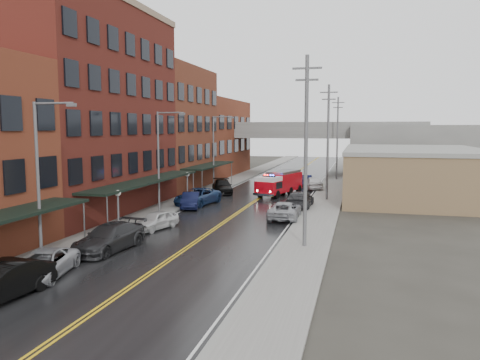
# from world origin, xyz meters

# --- Properties ---
(ground) EXTENTS (220.00, 220.00, 0.00)m
(ground) POSITION_xyz_m (0.00, 0.00, 0.00)
(ground) COLOR #2D2B26
(ground) RESTS_ON ground
(road) EXTENTS (11.00, 160.00, 0.02)m
(road) POSITION_xyz_m (0.00, 30.00, 0.01)
(road) COLOR black
(road) RESTS_ON ground
(sidewalk_left) EXTENTS (3.00, 160.00, 0.15)m
(sidewalk_left) POSITION_xyz_m (-7.30, 30.00, 0.07)
(sidewalk_left) COLOR slate
(sidewalk_left) RESTS_ON ground
(sidewalk_right) EXTENTS (3.00, 160.00, 0.15)m
(sidewalk_right) POSITION_xyz_m (7.30, 30.00, 0.07)
(sidewalk_right) COLOR slate
(sidewalk_right) RESTS_ON ground
(curb_left) EXTENTS (0.30, 160.00, 0.15)m
(curb_left) POSITION_xyz_m (-5.65, 30.00, 0.07)
(curb_left) COLOR gray
(curb_left) RESTS_ON ground
(curb_right) EXTENTS (0.30, 160.00, 0.15)m
(curb_right) POSITION_xyz_m (5.65, 30.00, 0.07)
(curb_right) COLOR gray
(curb_right) RESTS_ON ground
(brick_building_b) EXTENTS (9.00, 20.00, 18.00)m
(brick_building_b) POSITION_xyz_m (-13.30, 23.00, 9.00)
(brick_building_b) COLOR #521B15
(brick_building_b) RESTS_ON ground
(brick_building_c) EXTENTS (9.00, 15.00, 15.00)m
(brick_building_c) POSITION_xyz_m (-13.30, 40.50, 7.50)
(brick_building_c) COLOR brown
(brick_building_c) RESTS_ON ground
(brick_building_far) EXTENTS (9.00, 20.00, 12.00)m
(brick_building_far) POSITION_xyz_m (-13.30, 58.00, 6.00)
(brick_building_far) COLOR brown
(brick_building_far) RESTS_ON ground
(tan_building) EXTENTS (14.00, 22.00, 5.00)m
(tan_building) POSITION_xyz_m (16.00, 40.00, 2.50)
(tan_building) COLOR #8C6E4B
(tan_building) RESTS_ON ground
(right_far_block) EXTENTS (18.00, 30.00, 8.00)m
(right_far_block) POSITION_xyz_m (18.00, 70.00, 4.00)
(right_far_block) COLOR slate
(right_far_block) RESTS_ON ground
(awning_1) EXTENTS (2.60, 18.00, 3.09)m
(awning_1) POSITION_xyz_m (-7.49, 23.00, 2.99)
(awning_1) COLOR black
(awning_1) RESTS_ON ground
(awning_2) EXTENTS (2.60, 13.00, 3.09)m
(awning_2) POSITION_xyz_m (-7.49, 40.50, 2.99)
(awning_2) COLOR black
(awning_2) RESTS_ON ground
(globe_lamp_1) EXTENTS (0.44, 0.44, 3.12)m
(globe_lamp_1) POSITION_xyz_m (-6.40, 16.00, 2.31)
(globe_lamp_1) COLOR #59595B
(globe_lamp_1) RESTS_ON ground
(globe_lamp_2) EXTENTS (0.44, 0.44, 3.12)m
(globe_lamp_2) POSITION_xyz_m (-6.40, 30.00, 2.31)
(globe_lamp_2) COLOR #59595B
(globe_lamp_2) RESTS_ON ground
(street_lamp_0) EXTENTS (2.64, 0.22, 9.00)m
(street_lamp_0) POSITION_xyz_m (-6.55, 8.00, 5.19)
(street_lamp_0) COLOR #59595B
(street_lamp_0) RESTS_ON ground
(street_lamp_1) EXTENTS (2.64, 0.22, 9.00)m
(street_lamp_1) POSITION_xyz_m (-6.55, 24.00, 5.19)
(street_lamp_1) COLOR #59595B
(street_lamp_1) RESTS_ON ground
(street_lamp_2) EXTENTS (2.64, 0.22, 9.00)m
(street_lamp_2) POSITION_xyz_m (-6.55, 40.00, 5.19)
(street_lamp_2) COLOR #59595B
(street_lamp_2) RESTS_ON ground
(utility_pole_0) EXTENTS (1.80, 0.24, 12.00)m
(utility_pole_0) POSITION_xyz_m (7.20, 15.00, 6.31)
(utility_pole_0) COLOR #59595B
(utility_pole_0) RESTS_ON ground
(utility_pole_1) EXTENTS (1.80, 0.24, 12.00)m
(utility_pole_1) POSITION_xyz_m (7.20, 35.00, 6.31)
(utility_pole_1) COLOR #59595B
(utility_pole_1) RESTS_ON ground
(utility_pole_2) EXTENTS (1.80, 0.24, 12.00)m
(utility_pole_2) POSITION_xyz_m (7.20, 55.00, 6.31)
(utility_pole_2) COLOR #59595B
(utility_pole_2) RESTS_ON ground
(overpass) EXTENTS (40.00, 10.00, 7.50)m
(overpass) POSITION_xyz_m (0.00, 62.00, 5.99)
(overpass) COLOR slate
(overpass) RESTS_ON ground
(fire_truck) EXTENTS (4.59, 7.76, 2.70)m
(fire_truck) POSITION_xyz_m (1.69, 37.73, 1.46)
(fire_truck) COLOR #B80813
(fire_truck) RESTS_ON ground
(parked_car_left_1) EXTENTS (2.35, 5.24, 1.67)m
(parked_car_left_1) POSITION_xyz_m (-4.70, 2.50, 0.84)
(parked_car_left_1) COLOR black
(parked_car_left_1) RESTS_ON ground
(parked_car_left_2) EXTENTS (3.23, 5.23, 1.35)m
(parked_car_left_2) POSITION_xyz_m (-5.00, 5.80, 0.68)
(parked_car_left_2) COLOR #9B9CA2
(parked_car_left_2) RESTS_ON ground
(parked_car_left_3) EXTENTS (2.86, 5.89, 1.65)m
(parked_car_left_3) POSITION_xyz_m (-4.43, 11.30, 0.83)
(parked_car_left_3) COLOR #252527
(parked_car_left_3) RESTS_ON ground
(parked_car_left_4) EXTENTS (2.69, 4.35, 1.38)m
(parked_car_left_4) POSITION_xyz_m (-4.25, 17.69, 0.69)
(parked_car_left_4) COLOR silver
(parked_car_left_4) RESTS_ON ground
(parked_car_left_5) EXTENTS (2.69, 4.79, 1.50)m
(parked_car_left_5) POSITION_xyz_m (-5.00, 27.20, 0.75)
(parked_car_left_5) COLOR black
(parked_car_left_5) RESTS_ON ground
(parked_car_left_6) EXTENTS (3.72, 6.29, 1.64)m
(parked_car_left_6) POSITION_xyz_m (-5.00, 29.10, 0.82)
(parked_car_left_6) COLOR navy
(parked_car_left_6) RESTS_ON ground
(parked_car_left_7) EXTENTS (3.96, 5.91, 1.59)m
(parked_car_left_7) POSITION_xyz_m (-5.00, 37.64, 0.79)
(parked_car_left_7) COLOR black
(parked_car_left_7) RESTS_ON ground
(parked_car_right_0) EXTENTS (2.60, 5.35, 1.47)m
(parked_car_right_0) POSITION_xyz_m (4.49, 24.12, 0.73)
(parked_car_right_0) COLOR #96979D
(parked_car_right_0) RESTS_ON ground
(parked_car_right_1) EXTENTS (2.37, 5.58, 1.60)m
(parked_car_right_1) POSITION_xyz_m (5.00, 29.80, 0.80)
(parked_car_right_1) COLOR #2A2A2D
(parked_car_right_1) RESTS_ON ground
(parked_car_right_2) EXTENTS (2.97, 5.12, 1.64)m
(parked_car_right_2) POSITION_xyz_m (4.98, 43.75, 0.82)
(parked_car_right_2) COLOR silver
(parked_car_right_2) RESTS_ON ground
(parked_car_right_3) EXTENTS (1.83, 4.38, 1.41)m
(parked_car_right_3) POSITION_xyz_m (3.60, 47.80, 0.70)
(parked_car_right_3) COLOR black
(parked_car_right_3) RESTS_ON ground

